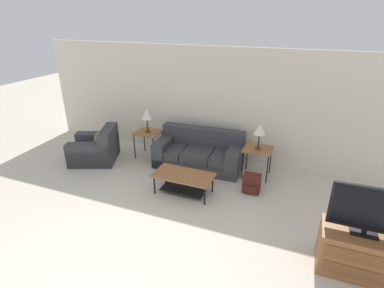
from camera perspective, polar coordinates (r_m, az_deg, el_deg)
wall_back at (r=7.05m, az=4.08°, el=7.61°), size 9.05×0.06×2.60m
couch at (r=6.85m, az=1.41°, el=-1.82°), size 1.98×1.01×0.82m
armchair at (r=7.46m, az=-17.83°, el=-0.90°), size 1.29×1.25×0.80m
coffee_table at (r=5.81m, az=-1.62°, el=-6.73°), size 1.15×0.58×0.41m
side_table_left at (r=7.24m, az=-8.37°, el=1.84°), size 0.59×0.54×0.64m
side_table_right at (r=6.43m, az=12.41°, el=-1.38°), size 0.59×0.54×0.64m
table_lamp_left at (r=7.08m, az=-8.60°, el=5.50°), size 0.26×0.26×0.55m
table_lamp_right at (r=6.24m, az=12.80°, el=2.67°), size 0.26×0.26×0.55m
tv_console at (r=4.79m, az=29.06°, el=-17.57°), size 0.99×0.57×0.63m
television at (r=4.41m, az=30.80°, el=-10.79°), size 0.94×0.20×0.69m
backpack at (r=6.00m, az=11.29°, el=-7.42°), size 0.33×0.28×0.39m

